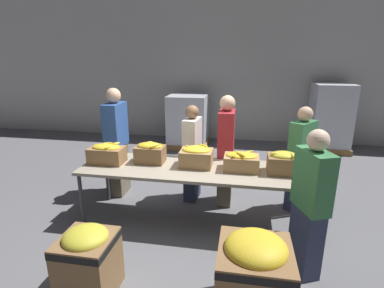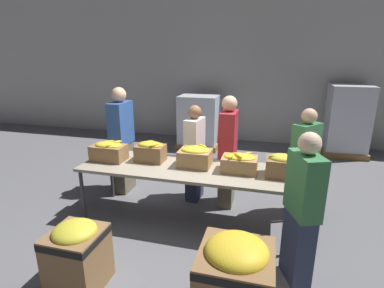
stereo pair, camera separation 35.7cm
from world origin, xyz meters
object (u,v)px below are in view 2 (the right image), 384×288
object	(u,v)px
banana_box_1	(150,151)
banana_box_3	(239,162)
banana_box_0	(109,151)
volunteer_4	(304,164)
pallet_stack_1	(347,121)
volunteer_2	(195,154)
volunteer_3	(228,153)
donation_bin_1	(235,278)
donation_bin_0	(77,253)
banana_box_4	(282,165)
volunteer_1	(302,211)
pallet_stack_0	(200,121)
sorting_table	(190,171)
volunteer_0	(122,141)
banana_box_2	(195,156)

from	to	relation	value
banana_box_1	banana_box_3	size ratio (longest dim) A/B	0.88
banana_box_0	volunteer_4	world-z (taller)	volunteer_4
pallet_stack_1	volunteer_2	bearing A→B (deg)	-132.03
banana_box_3	volunteer_3	xyz separation A→B (m)	(-0.24, 0.60, -0.08)
donation_bin_1	volunteer_3	bearing A→B (deg)	100.61
banana_box_3	donation_bin_0	size ratio (longest dim) A/B	0.63
banana_box_4	volunteer_3	distance (m)	0.99
banana_box_4	volunteer_3	size ratio (longest dim) A/B	0.23
volunteer_1	pallet_stack_0	distance (m)	4.81
sorting_table	donation_bin_0	size ratio (longest dim) A/B	4.20
donation_bin_1	pallet_stack_0	bearing A→B (deg)	106.97
volunteer_3	pallet_stack_1	distance (m)	3.90
volunteer_4	volunteer_2	bearing A→B (deg)	-52.72
banana_box_3	volunteer_3	bearing A→B (deg)	111.82
sorting_table	banana_box_4	xyz separation A→B (m)	(1.18, 0.02, 0.19)
volunteer_4	pallet_stack_0	world-z (taller)	volunteer_4
donation_bin_1	banana_box_0	bearing A→B (deg)	143.82
banana_box_3	donation_bin_1	size ratio (longest dim) A/B	0.55
volunteer_0	volunteer_4	distance (m)	2.86
sorting_table	volunteer_2	size ratio (longest dim) A/B	1.95
banana_box_3	volunteer_1	size ratio (longest dim) A/B	0.28
banana_box_0	volunteer_2	size ratio (longest dim) A/B	0.31
banana_box_0	volunteer_3	bearing A→B (deg)	21.93
donation_bin_0	volunteer_4	bearing A→B (deg)	43.19
volunteer_0	volunteer_1	xyz separation A→B (m)	(2.73, -1.48, -0.09)
banana_box_1	volunteer_1	size ratio (longest dim) A/B	0.25
volunteer_0	volunteer_4	world-z (taller)	volunteer_0
banana_box_1	banana_box_3	xyz separation A→B (m)	(1.27, -0.07, -0.02)
donation_bin_1	pallet_stack_1	distance (m)	5.63
pallet_stack_1	volunteer_1	bearing A→B (deg)	-106.10
volunteer_2	pallet_stack_1	xyz separation A→B (m)	(2.81, 3.12, 0.03)
banana_box_0	pallet_stack_1	xyz separation A→B (m)	(3.90, 3.82, -0.15)
volunteer_2	pallet_stack_0	world-z (taller)	volunteer_2
volunteer_1	pallet_stack_0	size ratio (longest dim) A/B	1.23
sorting_table	pallet_stack_1	size ratio (longest dim) A/B	1.87
sorting_table	banana_box_0	bearing A→B (deg)	-179.45
volunteer_3	pallet_stack_0	bearing A→B (deg)	-158.54
volunteer_1	banana_box_2	bearing A→B (deg)	35.33
pallet_stack_0	pallet_stack_1	distance (m)	3.43
sorting_table	banana_box_2	size ratio (longest dim) A/B	7.00
volunteer_0	donation_bin_1	world-z (taller)	volunteer_0
sorting_table	banana_box_3	xyz separation A→B (m)	(0.65, 0.04, 0.17)
sorting_table	volunteer_1	size ratio (longest dim) A/B	1.88
pallet_stack_0	volunteer_2	bearing A→B (deg)	-77.98
banana_box_2	volunteer_1	size ratio (longest dim) A/B	0.27
volunteer_4	donation_bin_0	bearing A→B (deg)	-7.59
banana_box_4	volunteer_2	size ratio (longest dim) A/B	0.26
sorting_table	banana_box_1	xyz separation A→B (m)	(-0.62, 0.11, 0.20)
volunteer_1	volunteer_4	world-z (taller)	volunteer_1
volunteer_2	pallet_stack_0	size ratio (longest dim) A/B	1.18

